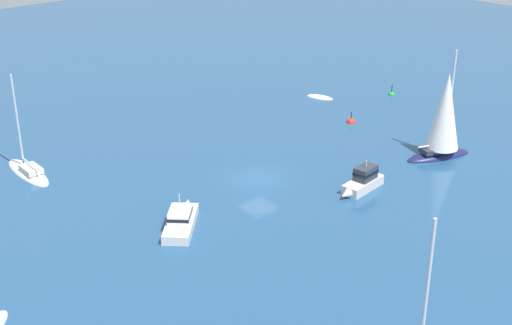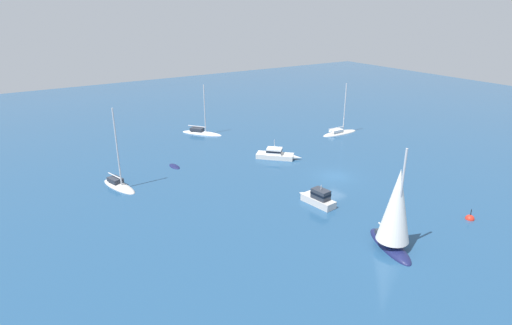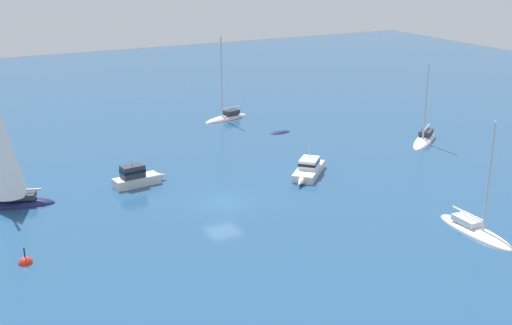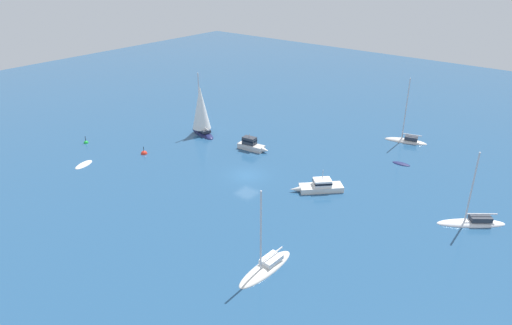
{
  "view_description": "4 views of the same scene",
  "coord_description": "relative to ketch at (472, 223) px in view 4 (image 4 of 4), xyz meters",
  "views": [
    {
      "loc": [
        -37.3,
        33.42,
        23.3
      ],
      "look_at": [
        -1.2,
        1.32,
        2.2
      ],
      "focal_mm": 48.88,
      "sensor_mm": 36.0,
      "label": 1
    },
    {
      "loc": [
        -33.78,
        -34.83,
        19.83
      ],
      "look_at": [
        -8.36,
        4.79,
        2.02
      ],
      "focal_mm": 29.52,
      "sensor_mm": 36.0,
      "label": 2
    },
    {
      "loc": [
        43.72,
        -19.84,
        19.05
      ],
      "look_at": [
        0.14,
        2.84,
        2.83
      ],
      "focal_mm": 46.68,
      "sensor_mm": 36.0,
      "label": 3
    },
    {
      "loc": [
        39.41,
        33.03,
        25.58
      ],
      "look_at": [
        -2.15,
        -0.25,
        0.91
      ],
      "focal_mm": 32.32,
      "sensor_mm": 36.0,
      "label": 4
    }
  ],
  "objects": [
    {
      "name": "channel_buoy",
      "position": [
        9.55,
        -40.51,
        -0.16
      ],
      "size": [
        0.88,
        0.88,
        1.5
      ],
      "color": "red",
      "rests_on": "ground"
    },
    {
      "name": "rib",
      "position": [
        16.81,
        -43.81,
        -0.16
      ],
      "size": [
        3.23,
        2.17,
        0.46
      ],
      "rotation": [
        0.0,
        0.0,
        3.47
      ],
      "color": "silver",
      "rests_on": "ground"
    },
    {
      "name": "sloop",
      "position": [
        -17.29,
        -14.03,
        0.04
      ],
      "size": [
        3.18,
        6.19,
        9.84
      ],
      "rotation": [
        0.0,
        0.0,
        4.98
      ],
      "color": "silver",
      "rests_on": "ground"
    },
    {
      "name": "mooring_buoy",
      "position": [
        12.32,
        -50.24,
        -0.15
      ],
      "size": [
        0.67,
        0.67,
        1.42
      ],
      "color": "green",
      "rests_on": "ground"
    },
    {
      "name": "ketch",
      "position": [
        0.0,
        0.0,
        0.0
      ],
      "size": [
        5.55,
        6.5,
        8.45
      ],
      "rotation": [
        0.0,
        0.0,
        5.37
      ],
      "color": "white",
      "rests_on": "ground"
    },
    {
      "name": "ground_plane",
      "position": [
        5.82,
        -25.19,
        -0.16
      ],
      "size": [
        160.0,
        160.0,
        0.0
      ],
      "primitive_type": "plane",
      "color": "navy"
    },
    {
      "name": "sailboat",
      "position": [
        -1.07,
        -39.8,
        3.12
      ],
      "size": [
        3.75,
        6.41,
        9.76
      ],
      "rotation": [
        0.0,
        0.0,
        4.37
      ],
      "color": "#191E4C",
      "rests_on": "ground"
    },
    {
      "name": "sloop_1",
      "position": [
        19.02,
        -12.03,
        -0.02
      ],
      "size": [
        6.8,
        1.97,
        8.52
      ],
      "rotation": [
        0.0,
        0.0,
        6.26
      ],
      "color": "silver",
      "rests_on": "ground"
    },
    {
      "name": "launch_1",
      "position": [
        -0.88,
        -29.88,
        0.55
      ],
      "size": [
        1.87,
        4.81,
        2.3
      ],
      "rotation": [
        0.0,
        0.0,
        1.69
      ],
      "color": "silver",
      "rests_on": "ground"
    },
    {
      "name": "skiff",
      "position": [
        -9.4,
        -11.47,
        -0.16
      ],
      "size": [
        1.11,
        2.41,
        0.37
      ],
      "rotation": [
        0.0,
        0.0,
        4.76
      ],
      "color": "#191E4C",
      "rests_on": "ground"
    },
    {
      "name": "launch",
      "position": [
        3.54,
        -16.0,
        0.4
      ],
      "size": [
        5.27,
        5.27,
        2.63
      ],
      "rotation": [
        0.0,
        0.0,
        5.5
      ],
      "color": "silver",
      "rests_on": "ground"
    }
  ]
}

